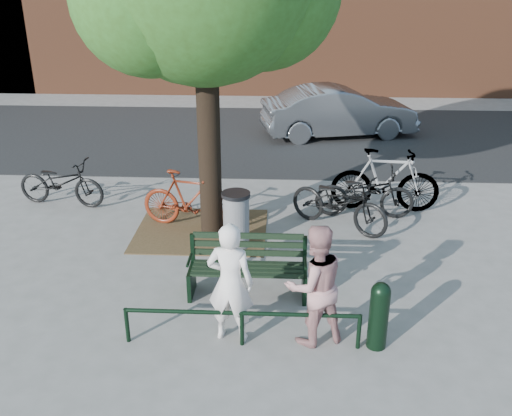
# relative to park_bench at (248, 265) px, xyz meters

# --- Properties ---
(ground) EXTENTS (90.00, 90.00, 0.00)m
(ground) POSITION_rel_park_bench_xyz_m (0.00, -0.08, -0.48)
(ground) COLOR gray
(ground) RESTS_ON ground
(dirt_pit) EXTENTS (2.40, 2.00, 0.02)m
(dirt_pit) POSITION_rel_park_bench_xyz_m (-1.00, 2.12, -0.47)
(dirt_pit) COLOR brown
(dirt_pit) RESTS_ON ground
(road) EXTENTS (40.00, 7.00, 0.01)m
(road) POSITION_rel_park_bench_xyz_m (0.00, 8.42, -0.47)
(road) COLOR black
(road) RESTS_ON ground
(park_bench) EXTENTS (1.74, 0.54, 0.97)m
(park_bench) POSITION_rel_park_bench_xyz_m (0.00, 0.00, 0.00)
(park_bench) COLOR black
(park_bench) RESTS_ON ground
(guard_railing) EXTENTS (3.06, 0.06, 0.51)m
(guard_railing) POSITION_rel_park_bench_xyz_m (0.00, -1.28, -0.08)
(guard_railing) COLOR black
(guard_railing) RESTS_ON ground
(person_left) EXTENTS (0.66, 0.49, 1.67)m
(person_left) POSITION_rel_park_bench_xyz_m (-0.15, -1.13, 0.35)
(person_left) COLOR white
(person_left) RESTS_ON ground
(person_right) EXTENTS (0.98, 0.88, 1.66)m
(person_right) POSITION_rel_park_bench_xyz_m (0.92, -1.13, 0.35)
(person_right) COLOR tan
(person_right) RESTS_ON ground
(bollard) EXTENTS (0.25, 0.25, 0.94)m
(bollard) POSITION_rel_park_bench_xyz_m (1.74, -1.23, 0.03)
(bollard) COLOR black
(bollard) RESTS_ON ground
(litter_bin) EXTENTS (0.50, 0.50, 1.01)m
(litter_bin) POSITION_rel_park_bench_xyz_m (-0.30, 1.53, 0.04)
(litter_bin) COLOR gray
(litter_bin) RESTS_ON ground
(bicycle_a) EXTENTS (1.93, 0.94, 0.97)m
(bicycle_a) POSITION_rel_park_bench_xyz_m (-4.01, 3.24, 0.01)
(bicycle_a) COLOR black
(bicycle_a) RESTS_ON ground
(bicycle_b) EXTENTS (1.93, 0.93, 1.12)m
(bicycle_b) POSITION_rel_park_bench_xyz_m (-1.23, 2.28, 0.08)
(bicycle_b) COLOR #631F0E
(bicycle_b) RESTS_ON ground
(bicycle_c) EXTENTS (1.93, 0.75, 1.00)m
(bicycle_c) POSITION_rel_park_bench_xyz_m (2.08, 2.93, 0.02)
(bicycle_c) COLOR black
(bicycle_c) RESTS_ON ground
(bicycle_d) EXTENTS (2.17, 0.76, 1.28)m
(bicycle_d) POSITION_rel_park_bench_xyz_m (2.52, 3.27, 0.16)
(bicycle_d) COLOR gray
(bicycle_d) RESTS_ON ground
(bicycle_e) EXTENTS (2.05, 1.70, 1.05)m
(bicycle_e) POSITION_rel_park_bench_xyz_m (1.55, 2.37, 0.05)
(bicycle_e) COLOR black
(bicycle_e) RESTS_ON ground
(parked_car) EXTENTS (4.55, 2.44, 1.43)m
(parked_car) POSITION_rel_park_bench_xyz_m (2.06, 8.65, 0.23)
(parked_car) COLOR slate
(parked_car) RESTS_ON ground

